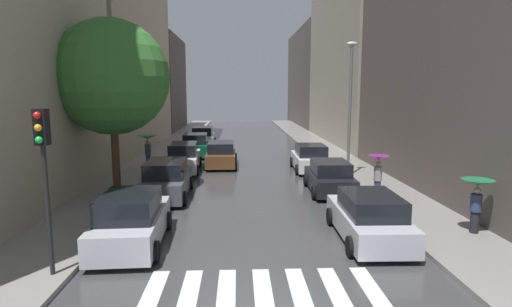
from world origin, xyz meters
TOP-DOWN VIEW (x-y plane):
  - ground_plane at (0.00, 24.00)m, footprint 28.00×72.00m
  - sidewalk_left at (-6.50, 24.00)m, footprint 3.00×72.00m
  - sidewalk_right at (6.50, 24.00)m, footprint 3.00×72.00m
  - crosswalk_stripes at (0.00, 1.69)m, footprint 5.85×2.20m
  - building_left_mid at (-11.00, 27.74)m, footprint 6.00×20.30m
  - building_left_far at (-11.00, 45.28)m, footprint 6.00×13.74m
  - building_right_mid at (11.00, 31.44)m, footprint 6.00×19.78m
  - building_right_far at (11.00, 52.46)m, footprint 6.00×21.74m
  - parked_car_left_nearest at (-3.99, 4.77)m, footprint 2.24×4.50m
  - parked_car_left_second at (-3.92, 10.84)m, footprint 2.18×4.73m
  - parked_car_left_third at (-3.96, 17.28)m, footprint 2.16×4.84m
  - parked_car_left_fourth at (-3.81, 22.99)m, footprint 2.24×4.13m
  - parked_car_left_fifth at (-3.74, 28.72)m, footprint 2.15×4.62m
  - parked_car_right_nearest at (3.71, 4.96)m, footprint 2.17×4.53m
  - parked_car_right_second at (3.82, 11.37)m, footprint 2.17×4.14m
  - parked_car_right_third at (3.87, 16.99)m, footprint 2.19×4.15m
  - car_midroad at (-1.72, 18.81)m, footprint 2.09×4.49m
  - pedestrian_foreground at (5.63, 9.77)m, footprint 0.92×0.92m
  - pedestrian_by_kerb at (-6.18, 17.45)m, footprint 1.17×1.17m
  - pedestrian_far_side at (7.35, 5.06)m, footprint 1.04×1.04m
  - street_tree_left at (-6.41, 11.59)m, footprint 5.34×5.34m
  - traffic_light_left_corner at (-5.45, 2.40)m, footprint 0.30×0.42m
  - lamp_post_right at (5.55, 14.48)m, footprint 0.60×0.28m

SIDE VIEW (x-z plane):
  - ground_plane at x=0.00m, z-range -0.04..0.00m
  - crosswalk_stripes at x=0.00m, z-range 0.00..0.01m
  - sidewalk_left at x=-6.50m, z-range 0.00..0.15m
  - sidewalk_right at x=6.50m, z-range 0.00..0.15m
  - parked_car_right_second at x=3.82m, z-range -0.05..1.54m
  - parked_car_right_nearest at x=3.71m, z-range -0.05..1.54m
  - car_midroad at x=-1.72m, z-range -0.05..1.58m
  - parked_car_right_third at x=3.87m, z-range -0.05..1.60m
  - parked_car_left_nearest at x=-3.99m, z-range -0.06..1.67m
  - parked_car_left_fourth at x=-3.81m, z-range -0.06..1.69m
  - parked_car_left_second at x=-3.92m, z-range -0.06..1.69m
  - parked_car_left_third at x=-3.96m, z-range -0.06..1.69m
  - parked_car_left_fifth at x=-3.74m, z-range -0.06..1.73m
  - pedestrian_far_side at x=7.35m, z-range 0.59..2.43m
  - pedestrian_foreground at x=5.63m, z-range 0.55..2.48m
  - pedestrian_by_kerb at x=-6.18m, z-range 0.69..2.74m
  - traffic_light_left_corner at x=-5.45m, z-range 1.14..5.44m
  - lamp_post_right at x=5.55m, z-range 0.69..8.07m
  - street_tree_left at x=-6.41m, z-range 1.50..9.55m
  - building_left_far at x=-11.00m, z-range 0.00..11.64m
  - building_right_far at x=11.00m, z-range 0.00..13.61m
  - building_right_mid at x=11.00m, z-range 0.00..17.08m
  - building_left_mid at x=-11.00m, z-range 0.00..24.53m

